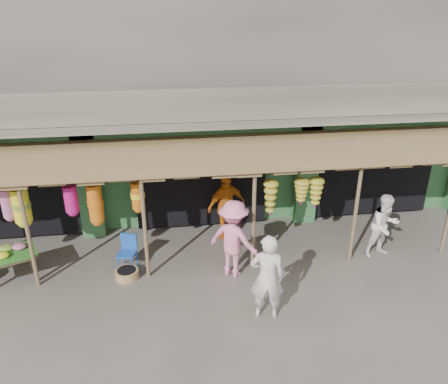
{
  "coord_description": "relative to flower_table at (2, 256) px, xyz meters",
  "views": [
    {
      "loc": [
        -0.97,
        -9.01,
        6.02
      ],
      "look_at": [
        0.48,
        1.0,
        1.53
      ],
      "focal_mm": 35.0,
      "sensor_mm": 36.0,
      "label": 1
    }
  ],
  "objects": [
    {
      "name": "person_front",
      "position": [
        5.64,
        -1.99,
        0.25
      ],
      "size": [
        0.77,
        0.58,
        1.88
      ],
      "primitive_type": "imported",
      "rotation": [
        0.0,
        0.0,
        2.93
      ],
      "color": "silver",
      "rests_on": "ground"
    },
    {
      "name": "person_vendor",
      "position": [
        5.32,
        1.37,
        0.26
      ],
      "size": [
        1.2,
        0.85,
        1.89
      ],
      "primitive_type": "imported",
      "rotation": [
        0.0,
        0.0,
        3.53
      ],
      "color": "orange",
      "rests_on": "ground"
    },
    {
      "name": "flower_table",
      "position": [
        0.0,
        0.0,
        0.0
      ],
      "size": [
        1.64,
        1.32,
        0.86
      ],
      "rotation": [
        0.0,
        0.0,
        0.4
      ],
      "color": "brown",
      "rests_on": "ground"
    },
    {
      "name": "awning",
      "position": [
        4.55,
        0.77,
        1.88
      ],
      "size": [
        14.0,
        2.7,
        2.79
      ],
      "color": "brown",
      "rests_on": "ground"
    },
    {
      "name": "blue_chair",
      "position": [
        2.75,
        0.26,
        -0.21
      ],
      "size": [
        0.51,
        0.52,
        0.85
      ],
      "rotation": [
        0.0,
        0.0,
        -0.31
      ],
      "color": "#1A4DAC",
      "rests_on": "ground"
    },
    {
      "name": "basket_mid",
      "position": [
        2.73,
        -0.23,
        -0.58
      ],
      "size": [
        0.66,
        0.66,
        0.21
      ],
      "primitive_type": "cylinder",
      "rotation": [
        0.0,
        0.0,
        0.23
      ],
      "color": "#906140",
      "rests_on": "ground"
    },
    {
      "name": "ground",
      "position": [
        4.73,
        -0.03,
        -0.69
      ],
      "size": [
        80.0,
        80.0,
        0.0
      ],
      "primitive_type": "plane",
      "color": "#514C47",
      "rests_on": "ground"
    },
    {
      "name": "building",
      "position": [
        4.73,
        4.84,
        2.68
      ],
      "size": [
        16.4,
        6.8,
        7.0
      ],
      "color": "gray",
      "rests_on": "ground"
    },
    {
      "name": "person_shopper",
      "position": [
        5.23,
        -0.42,
        0.26
      ],
      "size": [
        1.41,
        1.32,
        1.91
      ],
      "primitive_type": "imported",
      "rotation": [
        0.0,
        0.0,
        2.48
      ],
      "color": "pink",
      "rests_on": "ground"
    },
    {
      "name": "person_right",
      "position": [
        9.09,
        -0.13,
        0.15
      ],
      "size": [
        0.93,
        0.79,
        1.67
      ],
      "primitive_type": "imported",
      "rotation": [
        0.0,
        0.0,
        0.21
      ],
      "color": "white",
      "rests_on": "ground"
    }
  ]
}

